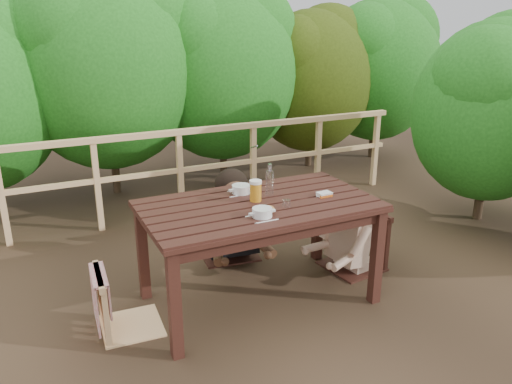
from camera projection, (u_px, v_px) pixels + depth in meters
name	position (u px, v px, depth m)	size (l,w,h in m)	color
ground	(259.00, 299.00, 4.11)	(60.00, 60.00, 0.00)	#44301F
table	(259.00, 253.00, 3.98)	(1.76, 0.99, 0.81)	black
chair_left	(127.00, 272.00, 3.60)	(0.45, 0.45, 0.90)	#E7B67B
chair_far	(227.00, 204.00, 4.72)	(0.51, 0.51, 1.03)	black
chair_right	(355.00, 217.00, 4.48)	(0.48, 0.48, 0.97)	black
woman	(226.00, 186.00, 4.68)	(0.55, 0.67, 1.36)	black
diner_right	(358.00, 207.00, 4.46)	(0.46, 0.57, 1.15)	tan
railing	(180.00, 174.00, 5.65)	(5.60, 0.10, 1.01)	#E7B67B
hedge_row	(177.00, 39.00, 6.38)	(6.60, 1.60, 3.80)	#1E6318
soup_near	(262.00, 213.00, 3.56)	(0.24, 0.24, 0.08)	silver
soup_far	(241.00, 190.00, 4.04)	(0.25, 0.25, 0.08)	silver
bread_roll	(267.00, 210.00, 3.64)	(0.12, 0.09, 0.07)	#A67D3C
beer_glass	(256.00, 192.00, 3.85)	(0.09, 0.09, 0.18)	orange
bottle	(270.00, 181.00, 3.96)	(0.06, 0.06, 0.27)	silver
tumbler	(286.00, 204.00, 3.75)	(0.06, 0.06, 0.07)	silver
butter_tub	(324.00, 195.00, 3.97)	(0.11, 0.08, 0.05)	silver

